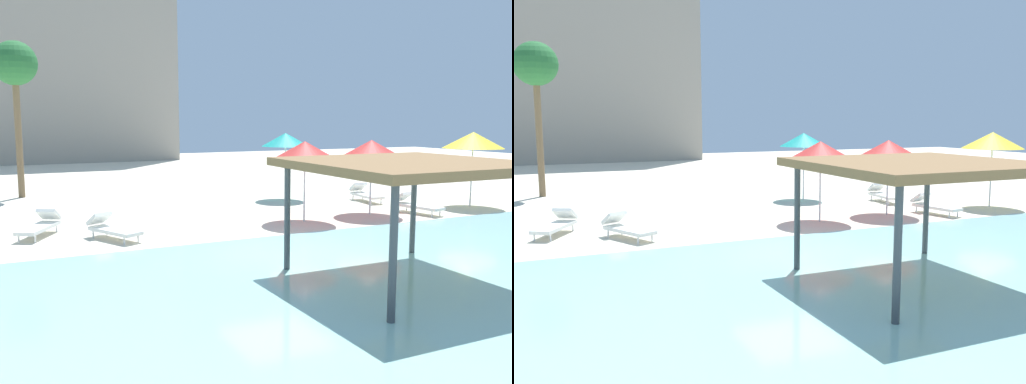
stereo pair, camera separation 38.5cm
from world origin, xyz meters
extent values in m
plane|color=beige|center=(0.00, 0.00, 0.00)|extent=(80.00, 80.00, 0.00)
cube|color=#99D1C6|center=(0.00, -5.25, 0.02)|extent=(44.00, 13.50, 0.04)
cylinder|color=#42474C|center=(-0.67, -1.79, 1.21)|extent=(0.14, 0.14, 2.42)
cylinder|color=#42474C|center=(3.00, -1.79, 1.21)|extent=(0.14, 0.14, 2.42)
cylinder|color=#42474C|center=(-0.67, -5.46, 1.21)|extent=(0.14, 0.14, 2.42)
cube|color=olive|center=(1.16, -3.62, 2.51)|extent=(4.37, 4.37, 0.18)
cylinder|color=silver|center=(10.44, 3.31, 1.15)|extent=(0.06, 0.06, 2.30)
cone|color=yellow|center=(10.44, 3.31, 2.62)|extent=(2.33, 2.33, 0.64)
cylinder|color=silver|center=(2.75, 3.26, 1.02)|extent=(0.06, 0.06, 2.05)
cone|color=red|center=(2.75, 3.26, 2.38)|extent=(2.42, 2.42, 0.67)
cylinder|color=silver|center=(5.64, 3.46, 1.02)|extent=(0.06, 0.06, 2.04)
cone|color=red|center=(5.64, 3.46, 2.37)|extent=(2.39, 2.39, 0.66)
cylinder|color=silver|center=(4.68, 8.15, 1.14)|extent=(0.06, 0.06, 2.28)
cone|color=teal|center=(4.68, 8.15, 2.56)|extent=(2.07, 2.07, 0.57)
cylinder|color=white|center=(7.53, 5.21, 0.11)|extent=(0.05, 0.05, 0.22)
cylinder|color=white|center=(7.05, 5.26, 0.11)|extent=(0.05, 0.05, 0.22)
cylinder|color=white|center=(7.67, 6.64, 0.11)|extent=(0.05, 0.05, 0.22)
cylinder|color=white|center=(7.20, 6.69, 0.11)|extent=(0.05, 0.05, 0.22)
cube|color=white|center=(7.36, 5.95, 0.27)|extent=(0.78, 1.85, 0.10)
cube|color=white|center=(7.44, 6.69, 0.55)|extent=(0.65, 0.57, 0.40)
cylinder|color=white|center=(7.70, 2.10, 0.11)|extent=(0.05, 0.05, 0.22)
cylinder|color=white|center=(7.23, 2.00, 0.11)|extent=(0.05, 0.05, 0.22)
cylinder|color=white|center=(7.40, 3.51, 0.11)|extent=(0.05, 0.05, 0.22)
cylinder|color=white|center=(6.93, 3.41, 0.11)|extent=(0.05, 0.05, 0.22)
cube|color=white|center=(7.32, 2.76, 0.27)|extent=(0.96, 1.89, 0.10)
cube|color=white|center=(7.16, 3.48, 0.55)|extent=(0.69, 0.62, 0.40)
cylinder|color=white|center=(-5.69, 3.75, 0.11)|extent=(0.05, 0.05, 0.22)
cylinder|color=white|center=(-6.11, 3.98, 0.11)|extent=(0.05, 0.05, 0.22)
cylinder|color=white|center=(-5.00, 5.01, 0.11)|extent=(0.05, 0.05, 0.22)
cylinder|color=white|center=(-5.42, 5.25, 0.11)|extent=(0.05, 0.05, 0.22)
cube|color=white|center=(-5.55, 4.50, 0.27)|extent=(1.39, 1.87, 0.10)
cube|color=white|center=(-5.20, 5.15, 0.55)|extent=(0.77, 0.73, 0.40)
cylinder|color=white|center=(-3.06, 2.59, 0.11)|extent=(0.05, 0.05, 0.22)
cylinder|color=white|center=(-3.49, 2.38, 0.11)|extent=(0.05, 0.05, 0.22)
cylinder|color=white|center=(-3.69, 3.88, 0.11)|extent=(0.05, 0.05, 0.22)
cylinder|color=white|center=(-4.12, 3.67, 0.11)|extent=(0.05, 0.05, 0.22)
cube|color=white|center=(-3.59, 3.13, 0.27)|extent=(1.32, 1.88, 0.10)
cube|color=white|center=(-3.91, 3.80, 0.55)|extent=(0.76, 0.72, 0.40)
cylinder|color=brown|center=(-5.61, 13.56, 2.73)|extent=(0.28, 0.28, 5.46)
sphere|color=#286B33|center=(-5.61, 13.56, 5.81)|extent=(1.90, 1.90, 1.90)
cube|color=#9E9384|center=(-2.95, 37.19, 10.66)|extent=(20.70, 10.98, 21.32)
camera|label=1|loc=(-6.56, -12.50, 3.46)|focal=38.43mm
camera|label=2|loc=(-6.21, -12.66, 3.46)|focal=38.43mm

